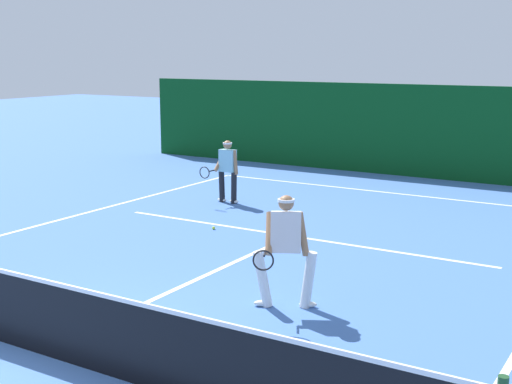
# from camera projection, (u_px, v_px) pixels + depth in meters

# --- Properties ---
(ground_plane) EXTENTS (80.00, 80.00, 0.00)m
(ground_plane) POSITION_uv_depth(u_px,v_px,m) (37.00, 353.00, 8.58)
(ground_plane) COLOR #436DB4
(court_line_baseline_far) EXTENTS (10.07, 0.10, 0.01)m
(court_line_baseline_far) POSITION_uv_depth(u_px,v_px,m) (386.00, 192.00, 18.43)
(court_line_baseline_far) COLOR white
(court_line_baseline_far) RESTS_ON ground_plane
(court_line_service) EXTENTS (8.21, 0.10, 0.01)m
(court_line_service) POSITION_uv_depth(u_px,v_px,m) (291.00, 236.00, 14.04)
(court_line_service) COLOR white
(court_line_service) RESTS_ON ground_plane
(court_line_centre) EXTENTS (0.10, 6.40, 0.01)m
(court_line_centre) POSITION_uv_depth(u_px,v_px,m) (193.00, 281.00, 11.25)
(court_line_centre) COLOR white
(court_line_centre) RESTS_ON ground_plane
(tennis_net) EXTENTS (11.04, 0.09, 1.09)m
(tennis_net) POSITION_uv_depth(u_px,v_px,m) (35.00, 314.00, 8.48)
(tennis_net) COLOR #1E4723
(tennis_net) RESTS_ON ground_plane
(player_near) EXTENTS (0.89, 1.01, 1.66)m
(player_near) POSITION_uv_depth(u_px,v_px,m) (285.00, 246.00, 9.94)
(player_near) COLOR silver
(player_near) RESTS_ON ground_plane
(player_far) EXTENTS (0.73, 0.84, 1.54)m
(player_far) POSITION_uv_depth(u_px,v_px,m) (227.00, 169.00, 17.02)
(player_far) COLOR black
(player_far) RESTS_ON ground_plane
(tennis_ball) EXTENTS (0.07, 0.07, 0.07)m
(tennis_ball) POSITION_uv_depth(u_px,v_px,m) (214.00, 228.00, 14.56)
(tennis_ball) COLOR #D1E033
(tennis_ball) RESTS_ON ground_plane
(back_fence_windscreen) EXTENTS (19.51, 0.12, 2.73)m
(back_fence_windscreen) POSITION_uv_depth(u_px,v_px,m) (422.00, 131.00, 20.44)
(back_fence_windscreen) COLOR #0A4118
(back_fence_windscreen) RESTS_ON ground_plane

